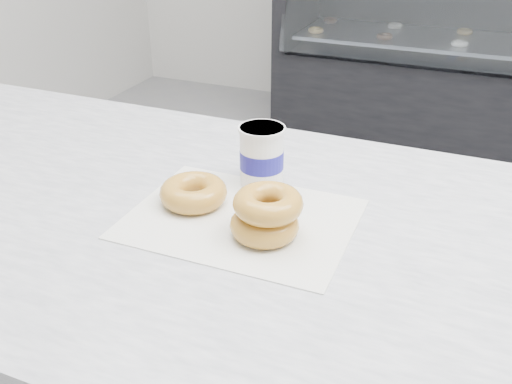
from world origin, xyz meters
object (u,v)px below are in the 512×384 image
at_px(donut_single, 193,192).
at_px(donut_stack, 266,214).
at_px(display_case, 497,60).
at_px(coffee_cup, 262,156).

bearing_deg(donut_single, donut_stack, -17.14).
bearing_deg(donut_stack, donut_single, 162.86).
height_order(donut_single, donut_stack, donut_stack).
xyz_separation_m(display_case, donut_single, (-0.43, -2.70, 0.43)).
xyz_separation_m(donut_single, coffee_cup, (0.07, 0.10, 0.03)).
bearing_deg(donut_stack, display_case, 84.12).
bearing_deg(display_case, coffee_cup, -97.70).
bearing_deg(donut_single, coffee_cup, 54.58).
distance_m(donut_single, donut_stack, 0.15).
bearing_deg(donut_stack, coffee_cup, 114.58).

